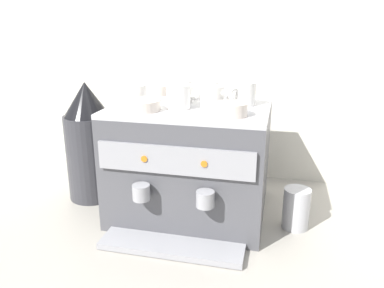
{
  "coord_description": "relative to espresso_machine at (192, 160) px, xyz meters",
  "views": [
    {
      "loc": [
        0.31,
        -1.28,
        0.69
      ],
      "look_at": [
        0.0,
        0.0,
        0.26
      ],
      "focal_mm": 35.4,
      "sensor_mm": 36.0,
      "label": 1
    }
  ],
  "objects": [
    {
      "name": "ceramic_cup_4",
      "position": [
        0.18,
        0.03,
        0.25
      ],
      "size": [
        0.09,
        0.11,
        0.08
      ],
      "color": "white",
      "rests_on": "espresso_machine"
    },
    {
      "name": "ceramic_cup_2",
      "position": [
        0.05,
        0.09,
        0.24
      ],
      "size": [
        0.1,
        0.07,
        0.07
      ],
      "color": "white",
      "rests_on": "espresso_machine"
    },
    {
      "name": "espresso_machine",
      "position": [
        0.0,
        0.0,
        0.0
      ],
      "size": [
        0.54,
        0.57,
        0.41
      ],
      "color": "#4C4C51",
      "rests_on": "ground_plane"
    },
    {
      "name": "milk_pitcher",
      "position": [
        0.38,
        -0.04,
        -0.13
      ],
      "size": [
        0.09,
        0.09,
        0.15
      ],
      "primitive_type": "cylinder",
      "color": "#B7B7BC",
      "rests_on": "ground_plane"
    },
    {
      "name": "ceramic_cup_1",
      "position": [
        -0.03,
        -0.07,
        0.25
      ],
      "size": [
        0.08,
        0.12,
        0.08
      ],
      "color": "white",
      "rests_on": "espresso_machine"
    },
    {
      "name": "ceramic_bowl_1",
      "position": [
        -0.14,
        -0.13,
        0.22
      ],
      "size": [
        0.12,
        0.12,
        0.03
      ],
      "color": "beige",
      "rests_on": "espresso_machine"
    },
    {
      "name": "ceramic_cup_0",
      "position": [
        -0.2,
        -0.01,
        0.24
      ],
      "size": [
        0.09,
        0.1,
        0.06
      ],
      "color": "white",
      "rests_on": "espresso_machine"
    },
    {
      "name": "ceramic_bowl_2",
      "position": [
        0.16,
        -0.13,
        0.23
      ],
      "size": [
        0.1,
        0.1,
        0.04
      ],
      "color": "beige",
      "rests_on": "espresso_machine"
    },
    {
      "name": "ceramic_cup_3",
      "position": [
        -0.05,
        0.04,
        0.25
      ],
      "size": [
        0.12,
        0.08,
        0.07
      ],
      "color": "white",
      "rests_on": "espresso_machine"
    },
    {
      "name": "ground_plane",
      "position": [
        0.0,
        0.0,
        -0.2
      ],
      "size": [
        4.0,
        4.0,
        0.0
      ],
      "primitive_type": "plane",
      "color": "#9E998E"
    },
    {
      "name": "ceramic_cup_5",
      "position": [
        0.09,
        -0.05,
        0.25
      ],
      "size": [
        0.12,
        0.08,
        0.08
      ],
      "color": "white",
      "rests_on": "espresso_machine"
    },
    {
      "name": "coffee_grinder",
      "position": [
        -0.42,
        0.02,
        0.03
      ],
      "size": [
        0.19,
        0.19,
        0.47
      ],
      "color": "#333338",
      "rests_on": "ground_plane"
    },
    {
      "name": "ceramic_bowl_0",
      "position": [
        -0.18,
        0.15,
        0.23
      ],
      "size": [
        0.1,
        0.1,
        0.04
      ],
      "color": "beige",
      "rests_on": "espresso_machine"
    },
    {
      "name": "tiled_backsplash_wall",
      "position": [
        0.0,
        0.41,
        0.31
      ],
      "size": [
        2.8,
        0.03,
        1.02
      ],
      "primitive_type": "cube",
      "color": "silver",
      "rests_on": "ground_plane"
    }
  ]
}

